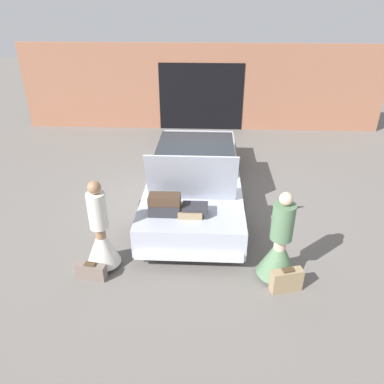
{
  "coord_description": "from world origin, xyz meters",
  "views": [
    {
      "loc": [
        0.3,
        -7.65,
        4.25
      ],
      "look_at": [
        0.0,
        -1.42,
        0.88
      ],
      "focal_mm": 35.0,
      "sensor_mm": 36.0,
      "label": 1
    }
  ],
  "objects": [
    {
      "name": "garage_wall_back",
      "position": [
        0.0,
        4.93,
        1.39
      ],
      "size": [
        12.0,
        0.14,
        2.8
      ],
      "color": "#9E664C",
      "rests_on": "ground_plane"
    },
    {
      "name": "person_right",
      "position": [
        1.48,
        -2.7,
        0.56
      ],
      "size": [
        0.67,
        0.67,
        1.6
      ],
      "rotation": [
        0.0,
        0.0,
        1.31
      ],
      "color": "beige",
      "rests_on": "ground_plane"
    },
    {
      "name": "suitcase_beside_right_person",
      "position": [
        1.58,
        -3.02,
        0.2
      ],
      "size": [
        0.53,
        0.29,
        0.42
      ],
      "color": "#9E8460",
      "rests_on": "ground_plane"
    },
    {
      "name": "car",
      "position": [
        -0.0,
        0.01,
        0.55
      ],
      "size": [
        1.99,
        5.24,
        1.76
      ],
      "color": "#B2B7C6",
      "rests_on": "ground_plane"
    },
    {
      "name": "ground_plane",
      "position": [
        0.0,
        0.0,
        0.0
      ],
      "size": [
        40.0,
        40.0,
        0.0
      ],
      "primitive_type": "plane",
      "color": "slate"
    },
    {
      "name": "person_left",
      "position": [
        -1.48,
        -2.56,
        0.59
      ],
      "size": [
        0.59,
        0.59,
        1.65
      ],
      "rotation": [
        0.0,
        0.0,
        -1.56
      ],
      "color": "#997051",
      "rests_on": "ground_plane"
    },
    {
      "name": "suitcase_beside_left_person",
      "position": [
        -1.61,
        -2.89,
        0.14
      ],
      "size": [
        0.52,
        0.24,
        0.3
      ],
      "color": "#75665B",
      "rests_on": "ground_plane"
    }
  ]
}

